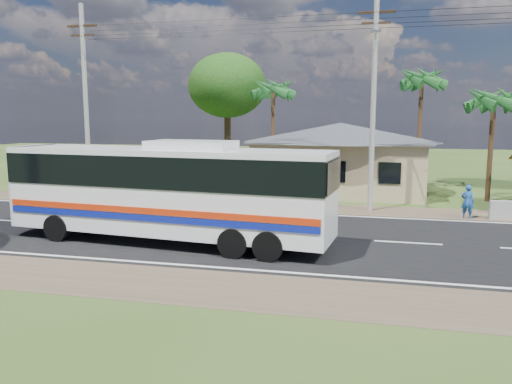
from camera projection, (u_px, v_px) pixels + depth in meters
ground at (292, 237)px, 20.05m from camera, size 120.00×120.00×0.00m
road at (292, 237)px, 20.05m from camera, size 120.00×16.00×0.03m
house at (340, 150)px, 31.93m from camera, size 12.40×10.00×5.00m
utility_poles at (367, 97)px, 24.82m from camera, size 32.80×2.22×11.00m
palm_near at (494, 100)px, 27.62m from camera, size 2.80×2.80×6.70m
palm_mid at (422, 80)px, 32.53m from camera, size 2.80×2.80×8.20m
palm_far at (273, 90)px, 35.36m from camera, size 2.80×2.80×7.70m
tree_behind_house at (227, 86)px, 38.13m from camera, size 6.00×6.00×9.61m
coach_bus at (167, 185)px, 18.81m from camera, size 12.80×3.87×3.91m
motorcycle at (311, 196)px, 27.44m from camera, size 1.85×1.06×0.92m
person at (468, 202)px, 23.57m from camera, size 0.68×0.55×1.61m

